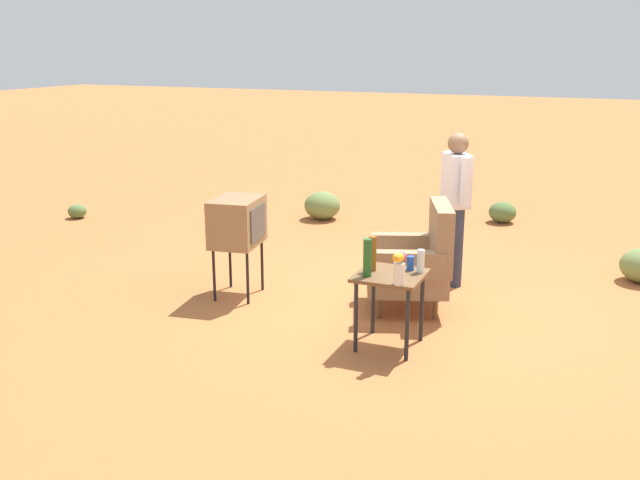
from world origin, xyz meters
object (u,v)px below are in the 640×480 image
armchair (417,261)px  flower_vase (399,267)px  bottle_tall_amber (372,254)px  soda_can_blue (410,263)px  tv_on_stand (237,222)px  person_standing (455,199)px  bottle_short_clear (421,261)px  side_table (390,285)px  bottle_wine_green (367,258)px

armchair → flower_vase: 1.26m
flower_vase → armchair: bearing=-171.5°
armchair → bottle_tall_amber: size_ratio=3.53×
soda_can_blue → tv_on_stand: bearing=-103.5°
armchair → flower_vase: size_ratio=4.00×
tv_on_stand → person_standing: 2.32m
bottle_tall_amber → bottle_short_clear: bearing=105.3°
side_table → bottle_tall_amber: bottle_tall_amber is taller
bottle_wine_green → bottle_short_clear: bearing=125.6°
armchair → bottle_tall_amber: (0.94, -0.14, 0.31)m
soda_can_blue → flower_vase: (0.41, 0.02, 0.09)m
bottle_short_clear → flower_vase: bearing=-11.3°
flower_vase → bottle_tall_amber: bearing=-129.9°
bottle_short_clear → bottle_wine_green: bottle_wine_green is taller
side_table → soda_can_blue: size_ratio=5.39×
bottle_tall_amber → flower_vase: (0.27, 0.32, -0.00)m
bottle_tall_amber → armchair: bearing=171.6°
soda_can_blue → bottle_wine_green: (0.31, -0.28, 0.10)m
person_standing → bottle_short_clear: size_ratio=8.20×
soda_can_blue → bottle_tall_amber: bottle_tall_amber is taller
tv_on_stand → flower_vase: tv_on_stand is taller
tv_on_stand → bottle_wine_green: tv_on_stand is taller
tv_on_stand → bottle_wine_green: 1.84m
flower_vase → tv_on_stand: bearing=-113.9°
bottle_short_clear → flower_vase: size_ratio=0.75×
bottle_wine_green → flower_vase: bottle_wine_green is taller
person_standing → bottle_wine_green: person_standing is taller
bottle_wine_green → flower_vase: bearing=71.7°
side_table → person_standing: 1.93m
tv_on_stand → soda_can_blue: tv_on_stand is taller
side_table → soda_can_blue: bearing=143.7°
soda_can_blue → flower_vase: size_ratio=0.46×
side_table → bottle_wine_green: 0.33m
bottle_short_clear → bottle_tall_amber: 0.41m
side_table → tv_on_stand: size_ratio=0.64×
armchair → bottle_wine_green: 1.16m
armchair → tv_on_stand: (0.33, -1.80, 0.28)m
tv_on_stand → bottle_tall_amber: (0.61, 1.66, 0.03)m
soda_can_blue → bottle_tall_amber: (0.14, -0.30, 0.09)m
bottle_wine_green → bottle_tall_amber: bearing=-175.7°
person_standing → bottle_tall_amber: size_ratio=5.47×
side_table → flower_vase: flower_vase is taller
person_standing → soda_can_blue: (1.72, 0.01, -0.22)m
person_standing → bottle_short_clear: (1.76, 0.11, -0.18)m
person_standing → tv_on_stand: bearing=-57.1°
side_table → soda_can_blue: 0.26m
tv_on_stand → soda_can_blue: (0.47, 1.95, -0.06)m
armchair → bottle_short_clear: 0.91m
side_table → bottle_short_clear: bottle_short_clear is taller
tv_on_stand → bottle_tall_amber: size_ratio=3.43×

